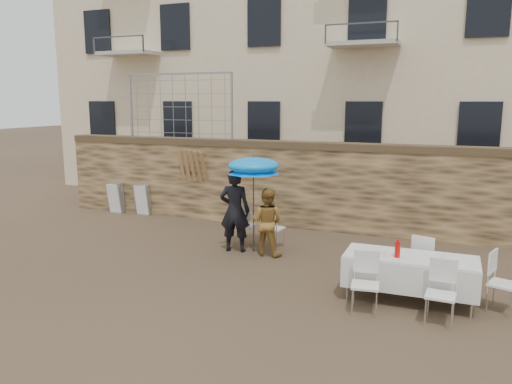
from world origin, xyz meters
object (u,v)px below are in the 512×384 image
at_px(couple_chair_left, 245,224).
at_px(table_chair_front_right, 441,294).
at_px(soda_bottle, 397,250).
at_px(table_chair_front_left, 365,284).
at_px(table_chair_back, 425,260).
at_px(umbrella, 253,169).
at_px(couple_chair_right, 273,227).
at_px(man_suit, 235,211).
at_px(chair_stack_left, 119,197).
at_px(banquet_table, 410,259).
at_px(chair_stack_right, 145,199).
at_px(table_chair_side, 503,282).
at_px(woman_dress, 267,222).

height_order(couple_chair_left, table_chair_front_right, same).
bearing_deg(soda_bottle, table_chair_front_left, -123.69).
bearing_deg(table_chair_back, soda_bottle, 82.65).
height_order(umbrella, couple_chair_right, umbrella).
bearing_deg(man_suit, couple_chair_right, -151.45).
relative_size(couple_chair_left, table_chair_front_left, 1.00).
relative_size(couple_chair_right, chair_stack_left, 1.04).
distance_m(man_suit, table_chair_back, 4.09).
xyz_separation_m(soda_bottle, table_chair_front_left, (-0.40, -0.60, -0.43)).
xyz_separation_m(couple_chair_right, table_chair_front_left, (2.51, -2.79, 0.00)).
bearing_deg(banquet_table, couple_chair_left, 151.78).
relative_size(table_chair_front_left, chair_stack_right, 1.04).
height_order(umbrella, table_chair_front_left, umbrella).
height_order(umbrella, soda_bottle, umbrella).
xyz_separation_m(soda_bottle, chair_stack_left, (-8.41, 3.96, -0.45)).
xyz_separation_m(couple_chair_left, couple_chair_right, (0.70, 0.00, 0.00)).
height_order(table_chair_front_right, table_chair_side, same).
bearing_deg(chair_stack_left, soda_bottle, -25.22).
height_order(woman_dress, banquet_table, woman_dress).
bearing_deg(umbrella, table_chair_front_left, -39.84).
bearing_deg(man_suit, table_chair_side, 155.41).
bearing_deg(table_chair_front_right, table_chair_back, 104.83).
distance_m(table_chair_back, chair_stack_left, 9.32).
bearing_deg(umbrella, banquet_table, -25.06).
xyz_separation_m(table_chair_back, chair_stack_right, (-7.91, 3.01, -0.02)).
relative_size(banquet_table, table_chair_front_right, 2.19).
xyz_separation_m(couple_chair_right, chair_stack_right, (-4.61, 1.77, -0.02)).
bearing_deg(table_chair_front_left, couple_chair_left, 131.96).
bearing_deg(banquet_table, table_chair_back, 75.96).
distance_m(woman_dress, couple_chair_right, 0.61).
relative_size(umbrella, table_chair_front_right, 2.04).
relative_size(couple_chair_right, table_chair_front_left, 1.00).
xyz_separation_m(man_suit, couple_chair_left, (0.00, 0.55, -0.43)).
relative_size(table_chair_front_right, chair_stack_left, 1.04).
distance_m(woman_dress, chair_stack_right, 5.21).
xyz_separation_m(couple_chair_right, table_chair_side, (4.51, -1.94, 0.00)).
relative_size(couple_chair_left, soda_bottle, 3.69).
bearing_deg(couple_chair_left, table_chair_back, 158.61).
distance_m(table_chair_front_right, chair_stack_left, 10.19).
relative_size(umbrella, chair_stack_right, 2.13).
height_order(table_chair_front_right, chair_stack_left, table_chair_front_right).
bearing_deg(couple_chair_right, soda_bottle, 152.29).
relative_size(woman_dress, soda_bottle, 5.60).
bearing_deg(chair_stack_left, table_chair_back, -18.87).
bearing_deg(banquet_table, chair_stack_left, 156.12).
distance_m(table_chair_front_right, table_chair_back, 1.58).
height_order(couple_chair_right, table_chair_front_right, same).
distance_m(umbrella, table_chair_front_right, 4.76).
relative_size(couple_chair_left, table_chair_back, 1.00).
bearing_deg(woman_dress, chair_stack_right, -22.61).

